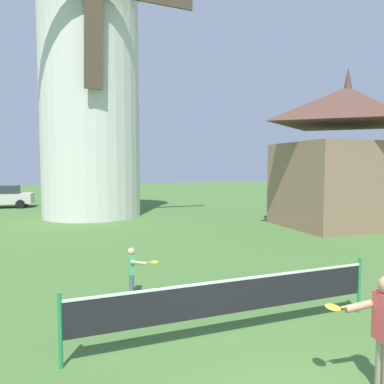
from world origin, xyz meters
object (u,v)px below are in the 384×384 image
player_far (133,268)px  tennis_net (234,296)px  parked_car_cream (0,196)px  parked_car_green (90,194)px  chapel (346,158)px  windmill (90,75)px

player_far → tennis_net: bearing=-64.0°
tennis_net → parked_car_cream: size_ratio=1.28×
parked_car_cream → parked_car_green: 6.18m
player_far → chapel: 13.19m
tennis_net → chapel: size_ratio=0.73×
parked_car_green → chapel: bearing=-54.4°
windmill → tennis_net: 17.82m
player_far → parked_car_cream: parked_car_cream is taller
player_far → parked_car_green: (0.79, 20.82, 0.19)m
tennis_net → chapel: 13.50m
tennis_net → chapel: (10.33, 8.30, 2.59)m
parked_car_green → chapel: size_ratio=0.54×
parked_car_cream → player_far: bearing=-75.2°
player_far → parked_car_green: bearing=87.8°
tennis_net → player_far: size_ratio=5.14×
chapel → parked_car_green: bearing=125.6°
tennis_net → parked_car_cream: parked_car_cream is taller
parked_car_green → player_far: bearing=-92.2°
windmill → chapel: 14.54m
parked_car_green → parked_car_cream: bearing=-175.5°
windmill → player_far: bearing=-91.4°
windmill → parked_car_green: windmill is taller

